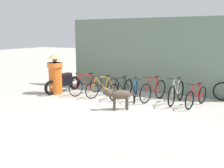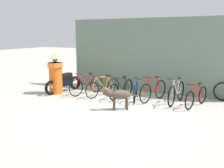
{
  "view_description": "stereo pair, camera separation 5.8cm",
  "coord_description": "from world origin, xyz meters",
  "px_view_note": "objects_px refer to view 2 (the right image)",
  "views": [
    {
      "loc": [
        3.54,
        -7.06,
        2.38
      ],
      "look_at": [
        -0.62,
        0.92,
        0.65
      ],
      "focal_mm": 42.0,
      "sensor_mm": 36.0,
      "label": 1
    },
    {
      "loc": [
        3.59,
        -7.04,
        2.38
      ],
      "look_at": [
        -0.62,
        0.92,
        0.65
      ],
      "focal_mm": 42.0,
      "sensor_mm": 36.0,
      "label": 2
    }
  ],
  "objects_px": {
    "bicycle_1": "(103,87)",
    "bicycle_6": "(196,97)",
    "bicycle_0": "(87,85)",
    "bicycle_5": "(176,93)",
    "bicycle_4": "(153,91)",
    "motorcycle": "(63,82)",
    "person_in_robes": "(56,74)",
    "bicycle_3": "(135,90)",
    "stray_dog": "(118,95)",
    "bicycle_2": "(122,89)",
    "spare_tire_left": "(223,92)"
  },
  "relations": [
    {
      "from": "bicycle_2",
      "to": "motorcycle",
      "type": "bearing_deg",
      "value": -79.04
    },
    {
      "from": "bicycle_4",
      "to": "bicycle_5",
      "type": "bearing_deg",
      "value": 105.33
    },
    {
      "from": "bicycle_0",
      "to": "bicycle_6",
      "type": "relative_size",
      "value": 1.05
    },
    {
      "from": "bicycle_5",
      "to": "person_in_robes",
      "type": "relative_size",
      "value": 1.07
    },
    {
      "from": "motorcycle",
      "to": "spare_tire_left",
      "type": "xyz_separation_m",
      "value": [
        5.98,
        1.51,
        -0.08
      ]
    },
    {
      "from": "motorcycle",
      "to": "person_in_robes",
      "type": "height_order",
      "value": "person_in_robes"
    },
    {
      "from": "bicycle_6",
      "to": "bicycle_5",
      "type": "bearing_deg",
      "value": -82.89
    },
    {
      "from": "bicycle_0",
      "to": "bicycle_1",
      "type": "distance_m",
      "value": 0.76
    },
    {
      "from": "stray_dog",
      "to": "bicycle_3",
      "type": "bearing_deg",
      "value": -126.89
    },
    {
      "from": "bicycle_2",
      "to": "bicycle_4",
      "type": "xyz_separation_m",
      "value": [
        1.22,
        0.09,
        0.04
      ]
    },
    {
      "from": "stray_dog",
      "to": "motorcycle",
      "type": "bearing_deg",
      "value": -58.5
    },
    {
      "from": "bicycle_0",
      "to": "bicycle_5",
      "type": "distance_m",
      "value": 3.53
    },
    {
      "from": "bicycle_5",
      "to": "spare_tire_left",
      "type": "distance_m",
      "value": 1.8
    },
    {
      "from": "bicycle_2",
      "to": "bicycle_5",
      "type": "xyz_separation_m",
      "value": [
        2.05,
        0.11,
        0.04
      ]
    },
    {
      "from": "motorcycle",
      "to": "stray_dog",
      "type": "height_order",
      "value": "motorcycle"
    },
    {
      "from": "motorcycle",
      "to": "bicycle_0",
      "type": "bearing_deg",
      "value": 105.95
    },
    {
      "from": "bicycle_4",
      "to": "bicycle_5",
      "type": "height_order",
      "value": "bicycle_5"
    },
    {
      "from": "bicycle_3",
      "to": "bicycle_4",
      "type": "height_order",
      "value": "bicycle_4"
    },
    {
      "from": "bicycle_6",
      "to": "motorcycle",
      "type": "bearing_deg",
      "value": -72.73
    },
    {
      "from": "bicycle_6",
      "to": "motorcycle",
      "type": "relative_size",
      "value": 0.82
    },
    {
      "from": "bicycle_3",
      "to": "person_in_robes",
      "type": "bearing_deg",
      "value": -100.01
    },
    {
      "from": "bicycle_3",
      "to": "spare_tire_left",
      "type": "height_order",
      "value": "bicycle_3"
    },
    {
      "from": "bicycle_3",
      "to": "bicycle_0",
      "type": "bearing_deg",
      "value": -107.42
    },
    {
      "from": "bicycle_6",
      "to": "person_in_robes",
      "type": "height_order",
      "value": "person_in_robes"
    },
    {
      "from": "bicycle_1",
      "to": "person_in_robes",
      "type": "bearing_deg",
      "value": -57.94
    },
    {
      "from": "bicycle_1",
      "to": "motorcycle",
      "type": "height_order",
      "value": "motorcycle"
    },
    {
      "from": "bicycle_4",
      "to": "bicycle_6",
      "type": "bearing_deg",
      "value": 101.58
    },
    {
      "from": "bicycle_4",
      "to": "bicycle_6",
      "type": "xyz_separation_m",
      "value": [
        1.52,
        -0.07,
        -0.04
      ]
    },
    {
      "from": "bicycle_2",
      "to": "motorcycle",
      "type": "xyz_separation_m",
      "value": [
        -2.54,
        -0.27,
        0.09
      ]
    },
    {
      "from": "bicycle_0",
      "to": "bicycle_3",
      "type": "distance_m",
      "value": 2.08
    },
    {
      "from": "bicycle_3",
      "to": "motorcycle",
      "type": "xyz_separation_m",
      "value": [
        -3.14,
        -0.17,
        0.07
      ]
    },
    {
      "from": "bicycle_5",
      "to": "bicycle_4",
      "type": "bearing_deg",
      "value": -85.43
    },
    {
      "from": "spare_tire_left",
      "to": "bicycle_1",
      "type": "bearing_deg",
      "value": -161.51
    },
    {
      "from": "bicycle_3",
      "to": "motorcycle",
      "type": "bearing_deg",
      "value": -105.67
    },
    {
      "from": "spare_tire_left",
      "to": "stray_dog",
      "type": "bearing_deg",
      "value": -135.77
    },
    {
      "from": "person_in_robes",
      "to": "motorcycle",
      "type": "bearing_deg",
      "value": -92.7
    },
    {
      "from": "bicycle_1",
      "to": "motorcycle",
      "type": "xyz_separation_m",
      "value": [
        -1.82,
        -0.12,
        0.08
      ]
    },
    {
      "from": "bicycle_4",
      "to": "bicycle_5",
      "type": "xyz_separation_m",
      "value": [
        0.83,
        0.02,
        0.0
      ]
    },
    {
      "from": "bicycle_1",
      "to": "bicycle_6",
      "type": "bearing_deg",
      "value": 111.67
    },
    {
      "from": "bicycle_3",
      "to": "motorcycle",
      "type": "height_order",
      "value": "motorcycle"
    },
    {
      "from": "bicycle_2",
      "to": "bicycle_3",
      "type": "xyz_separation_m",
      "value": [
        0.61,
        -0.1,
        0.02
      ]
    },
    {
      "from": "bicycle_6",
      "to": "stray_dog",
      "type": "bearing_deg",
      "value": -40.01
    },
    {
      "from": "bicycle_4",
      "to": "bicycle_6",
      "type": "height_order",
      "value": "bicycle_4"
    },
    {
      "from": "bicycle_1",
      "to": "stray_dog",
      "type": "relative_size",
      "value": 1.68
    },
    {
      "from": "bicycle_0",
      "to": "stray_dog",
      "type": "height_order",
      "value": "bicycle_0"
    },
    {
      "from": "bicycle_4",
      "to": "spare_tire_left",
      "type": "distance_m",
      "value": 2.5
    },
    {
      "from": "bicycle_2",
      "to": "bicycle_5",
      "type": "relative_size",
      "value": 0.99
    },
    {
      "from": "bicycle_3",
      "to": "motorcycle",
      "type": "relative_size",
      "value": 0.83
    },
    {
      "from": "person_in_robes",
      "to": "spare_tire_left",
      "type": "height_order",
      "value": "person_in_robes"
    },
    {
      "from": "bicycle_6",
      "to": "spare_tire_left",
      "type": "distance_m",
      "value": 1.41
    }
  ]
}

